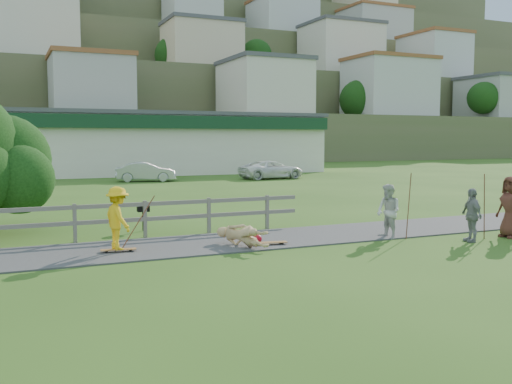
# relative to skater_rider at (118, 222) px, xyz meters

# --- Properties ---
(ground) EXTENTS (260.00, 260.00, 0.00)m
(ground) POSITION_rel_skater_rider_xyz_m (3.16, -1.25, -0.81)
(ground) COLOR #2C5017
(ground) RESTS_ON ground
(path) EXTENTS (34.00, 3.00, 0.04)m
(path) POSITION_rel_skater_rider_xyz_m (3.16, 0.25, -0.79)
(path) COLOR #353537
(path) RESTS_ON ground
(fence) EXTENTS (15.05, 0.10, 1.10)m
(fence) POSITION_rel_skater_rider_xyz_m (-1.45, 2.05, -0.09)
(fence) COLOR #656058
(fence) RESTS_ON ground
(strip_mall) EXTENTS (32.50, 10.75, 5.10)m
(strip_mall) POSITION_rel_skater_rider_xyz_m (7.16, 33.69, 1.77)
(strip_mall) COLOR silver
(strip_mall) RESTS_ON ground
(hillside) EXTENTS (220.00, 67.00, 47.50)m
(hillside) POSITION_rel_skater_rider_xyz_m (3.16, 90.06, 13.60)
(hillside) COLOR #525D36
(hillside) RESTS_ON ground
(skater_rider) EXTENTS (0.85, 1.16, 1.62)m
(skater_rider) POSITION_rel_skater_rider_xyz_m (0.00, 0.00, 0.00)
(skater_rider) COLOR yellow
(skater_rider) RESTS_ON ground
(skater_fallen) EXTENTS (1.82, 1.01, 0.65)m
(skater_fallen) POSITION_rel_skater_rider_xyz_m (3.20, -0.58, -0.48)
(skater_fallen) COLOR tan
(skater_fallen) RESTS_ON ground
(spectator_a) EXTENTS (0.66, 0.82, 1.61)m
(spectator_a) POSITION_rel_skater_rider_xyz_m (7.64, -1.04, -0.01)
(spectator_a) COLOR beige
(spectator_a) RESTS_ON ground
(spectator_b) EXTENTS (0.57, 0.96, 1.53)m
(spectator_b) POSITION_rel_skater_rider_xyz_m (9.50, -2.41, -0.04)
(spectator_b) COLOR gray
(spectator_b) RESTS_ON ground
(spectator_c) EXTENTS (0.62, 0.92, 1.83)m
(spectator_c) POSITION_rel_skater_rider_xyz_m (11.09, -2.34, 0.11)
(spectator_c) COLOR #542A21
(spectator_c) RESTS_ON ground
(car_silver) EXTENTS (4.24, 2.30, 1.33)m
(car_silver) POSITION_rel_skater_rider_xyz_m (6.26, 24.00, -0.15)
(car_silver) COLOR #A7AAAF
(car_silver) RESTS_ON ground
(car_white) EXTENTS (4.90, 2.48, 1.33)m
(car_white) POSITION_rel_skater_rider_xyz_m (15.23, 22.82, -0.15)
(car_white) COLOR white
(car_white) RESTS_ON ground
(bbq) EXTENTS (0.39, 0.31, 0.82)m
(bbq) POSITION_rel_skater_rider_xyz_m (1.40, 3.29, -0.40)
(bbq) COLOR black
(bbq) RESTS_ON ground
(longboard_rider) EXTENTS (0.92, 0.34, 0.10)m
(longboard_rider) POSITION_rel_skater_rider_xyz_m (0.00, 0.00, -0.76)
(longboard_rider) COLOR olive
(longboard_rider) RESTS_ON ground
(longboard_fallen) EXTENTS (0.93, 0.38, 0.10)m
(longboard_fallen) POSITION_rel_skater_rider_xyz_m (4.00, -0.68, -0.76)
(longboard_fallen) COLOR olive
(longboard_fallen) RESTS_ON ground
(helmet) EXTENTS (0.26, 0.26, 0.26)m
(helmet) POSITION_rel_skater_rider_xyz_m (3.80, -0.23, -0.68)
(helmet) COLOR #A10B19
(helmet) RESTS_ON ground
(pole_rider) EXTENTS (0.03, 0.03, 1.68)m
(pole_rider) POSITION_rel_skater_rider_xyz_m (0.60, 0.40, 0.03)
(pole_rider) COLOR brown
(pole_rider) RESTS_ON ground
(pole_spec_left) EXTENTS (0.03, 0.03, 1.94)m
(pole_spec_left) POSITION_rel_skater_rider_xyz_m (8.17, -1.29, 0.16)
(pole_spec_left) COLOR brown
(pole_spec_left) RESTS_ON ground
(pole_spec_right) EXTENTS (0.03, 0.03, 1.92)m
(pole_spec_right) POSITION_rel_skater_rider_xyz_m (10.16, -2.22, 0.15)
(pole_spec_right) COLOR brown
(pole_spec_right) RESTS_ON ground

